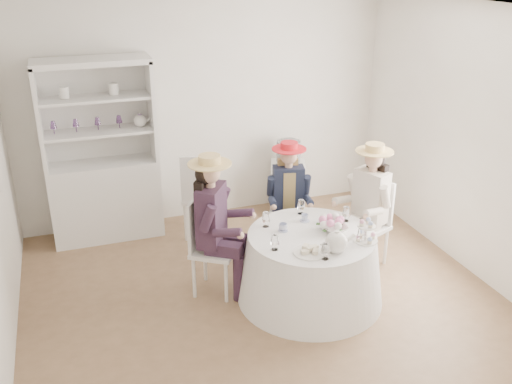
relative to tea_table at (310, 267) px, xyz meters
name	(u,v)px	position (x,y,z in m)	size (l,w,h in m)	color
ground	(259,293)	(-0.44, 0.23, -0.34)	(4.50, 4.50, 0.00)	brown
ceiling	(260,8)	(-0.44, 0.23, 2.36)	(4.50, 4.50, 0.00)	white
wall_back	(205,110)	(-0.44, 2.23, 1.01)	(4.50, 4.50, 0.00)	silver
wall_front	(371,278)	(-0.44, -1.77, 1.01)	(4.50, 4.50, 0.00)	silver
wall_right	(469,140)	(1.81, 0.23, 1.01)	(4.50, 4.50, 0.00)	silver
tea_table	(310,267)	(0.00, 0.00, 0.00)	(1.40, 1.40, 0.69)	white
hutch	(104,177)	(-1.71, 1.99, 0.40)	(1.42, 0.94, 2.08)	silver
side_table	(288,188)	(0.53, 1.89, -0.01)	(0.42, 0.42, 0.66)	silver
hatbox	(289,153)	(0.53, 1.89, 0.47)	(0.30, 0.30, 0.30)	black
guest_left	(214,218)	(-0.83, 0.41, 0.46)	(0.61, 0.57, 1.43)	silver
guest_mid	(288,192)	(0.13, 0.92, 0.38)	(0.48, 0.52, 1.28)	silver
guest_right	(369,199)	(0.83, 0.41, 0.42)	(0.57, 0.51, 1.35)	silver
spare_chair	(200,193)	(-0.69, 1.60, 0.22)	(0.52, 0.52, 1.04)	silver
teacup_a	(283,228)	(-0.23, 0.16, 0.38)	(0.08, 0.08, 0.07)	white
teacup_b	(305,218)	(0.05, 0.28, 0.38)	(0.07, 0.07, 0.06)	white
teacup_c	(324,220)	(0.21, 0.19, 0.38)	(0.08, 0.08, 0.06)	white
flower_bowl	(335,229)	(0.22, -0.02, 0.38)	(0.23, 0.23, 0.06)	white
flower_arrangement	(331,222)	(0.20, 0.02, 0.44)	(0.20, 0.20, 0.07)	pink
table_teapot	(337,242)	(0.07, -0.36, 0.44)	(0.28, 0.20, 0.21)	white
sandwich_plate	(310,251)	(-0.16, -0.32, 0.36)	(0.29, 0.29, 0.06)	white
cupcake_stand	(366,233)	(0.41, -0.27, 0.42)	(0.22, 0.22, 0.21)	white
stemware_set	(312,227)	(0.00, 0.00, 0.42)	(0.94, 0.98, 0.15)	white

